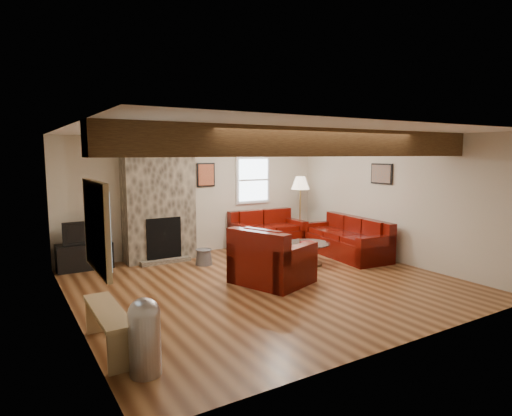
% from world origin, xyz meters
% --- Properties ---
extents(room, '(8.00, 8.00, 8.00)m').
position_xyz_m(room, '(0.00, 0.00, 1.25)').
color(room, '#562F16').
rests_on(room, ground).
extents(floor, '(6.00, 6.00, 0.00)m').
position_xyz_m(floor, '(0.00, 0.00, 0.00)').
color(floor, '#562F16').
rests_on(floor, ground).
extents(oak_beam, '(6.00, 0.36, 0.38)m').
position_xyz_m(oak_beam, '(0.00, -1.25, 2.31)').
color(oak_beam, '#351F10').
rests_on(oak_beam, room).
extents(chimney_breast, '(1.40, 0.67, 2.50)m').
position_xyz_m(chimney_breast, '(-1.00, 2.49, 1.22)').
color(chimney_breast, '#3B352E').
rests_on(chimney_breast, floor).
extents(back_window, '(0.90, 0.08, 1.10)m').
position_xyz_m(back_window, '(1.35, 2.71, 1.55)').
color(back_window, silver).
rests_on(back_window, room).
extents(hatch_window, '(0.08, 1.00, 0.90)m').
position_xyz_m(hatch_window, '(-2.96, -1.50, 1.45)').
color(hatch_window, tan).
rests_on(hatch_window, room).
extents(ceiling_dome, '(0.40, 0.40, 0.18)m').
position_xyz_m(ceiling_dome, '(0.90, 0.90, 2.44)').
color(ceiling_dome, beige).
rests_on(ceiling_dome, room).
extents(artwork_back, '(0.42, 0.06, 0.52)m').
position_xyz_m(artwork_back, '(0.15, 2.71, 1.70)').
color(artwork_back, black).
rests_on(artwork_back, room).
extents(artwork_right, '(0.06, 0.55, 0.42)m').
position_xyz_m(artwork_right, '(2.96, 0.30, 1.75)').
color(artwork_right, black).
rests_on(artwork_right, room).
extents(sofa_three, '(1.07, 2.16, 0.81)m').
position_xyz_m(sofa_three, '(2.48, 0.80, 0.40)').
color(sofa_three, '#450804').
rests_on(sofa_three, floor).
extents(loveseat, '(1.65, 1.00, 0.86)m').
position_xyz_m(loveseat, '(1.45, 2.23, 0.43)').
color(loveseat, '#450804').
rests_on(loveseat, floor).
extents(armchair_red, '(1.35, 1.43, 0.94)m').
position_xyz_m(armchair_red, '(0.10, 0.01, 0.47)').
color(armchair_red, '#450804').
rests_on(armchair_red, floor).
extents(coffee_table, '(0.87, 0.87, 0.46)m').
position_xyz_m(coffee_table, '(1.34, 0.64, 0.21)').
color(coffee_table, '#492D17').
rests_on(coffee_table, floor).
extents(tv_cabinet, '(0.98, 0.39, 0.49)m').
position_xyz_m(tv_cabinet, '(-2.45, 2.53, 0.25)').
color(tv_cabinet, black).
rests_on(tv_cabinet, floor).
extents(television, '(0.75, 0.10, 0.43)m').
position_xyz_m(television, '(-2.45, 2.53, 0.71)').
color(television, black).
rests_on(television, tv_cabinet).
extents(floor_lamp, '(0.42, 0.42, 1.64)m').
position_xyz_m(floor_lamp, '(2.22, 2.04, 1.40)').
color(floor_lamp, '#A98D46').
rests_on(floor_lamp, floor).
extents(pine_bench, '(0.29, 1.24, 0.47)m').
position_xyz_m(pine_bench, '(-2.83, -1.15, 0.23)').
color(pine_bench, tan).
rests_on(pine_bench, floor).
extents(pedal_bin, '(0.36, 0.36, 0.78)m').
position_xyz_m(pedal_bin, '(-2.64, -1.88, 0.39)').
color(pedal_bin, '#A7A7AC').
rests_on(pedal_bin, floor).
extents(coal_bucket, '(0.34, 0.34, 0.32)m').
position_xyz_m(coal_bucket, '(-0.40, 1.67, 0.16)').
color(coal_bucket, slate).
rests_on(coal_bucket, floor).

